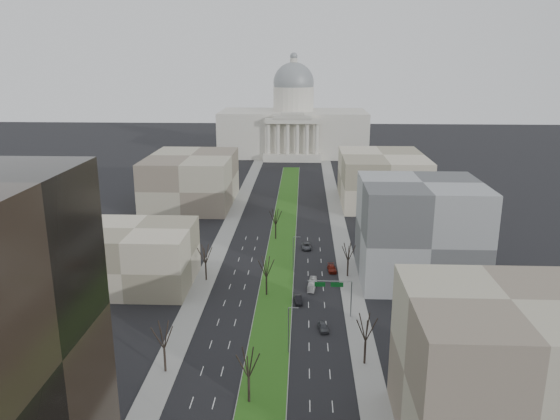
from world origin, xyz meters
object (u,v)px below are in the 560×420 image
(car_grey_near, at_px, (323,327))
(car_red, at_px, (332,269))
(car_black, at_px, (298,299))
(car_grey_far, at_px, (307,246))
(box_van, at_px, (312,284))

(car_grey_near, height_order, car_red, car_grey_near)
(car_black, relative_size, car_grey_far, 0.83)
(car_grey_near, xyz_separation_m, box_van, (-1.95, 20.45, 0.22))
(car_red, xyz_separation_m, car_grey_far, (-6.36, 16.80, 0.03))
(car_grey_far, height_order, box_van, box_van)
(car_black, height_order, box_van, box_van)
(car_grey_near, xyz_separation_m, car_red, (3.17, 31.22, -0.01))
(box_van, bearing_deg, car_grey_far, 98.86)
(car_grey_near, relative_size, car_red, 0.87)
(car_grey_near, distance_m, box_van, 20.55)
(car_black, relative_size, box_van, 0.66)
(car_grey_far, bearing_deg, car_red, -71.40)
(car_red, relative_size, box_van, 0.72)
(car_grey_near, bearing_deg, car_black, 102.52)
(box_van, bearing_deg, car_grey_near, -78.25)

